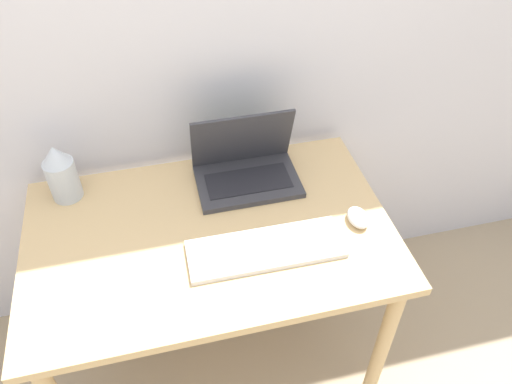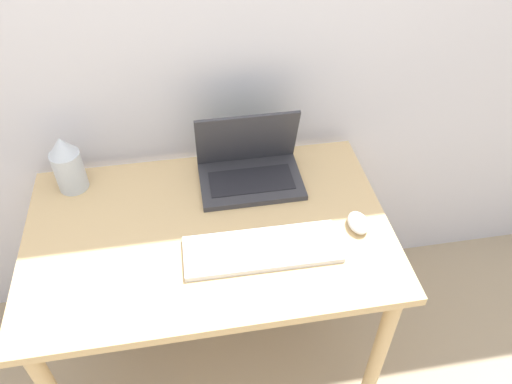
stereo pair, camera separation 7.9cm
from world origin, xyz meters
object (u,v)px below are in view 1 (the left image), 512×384
at_px(keyboard, 266,249).
at_px(vase, 61,173).
at_px(mouse, 358,217).
at_px(laptop, 246,166).

relative_size(keyboard, vase, 2.28).
distance_m(mouse, vase, 0.96).
height_order(keyboard, mouse, mouse).
bearing_deg(laptop, keyboard, -92.65).
bearing_deg(vase, laptop, -5.12).
distance_m(keyboard, vase, 0.70).
xyz_separation_m(laptop, vase, (-0.59, 0.05, 0.05)).
height_order(laptop, vase, laptop).
bearing_deg(mouse, keyboard, -171.15).
xyz_separation_m(mouse, vase, (-0.89, 0.34, 0.08)).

